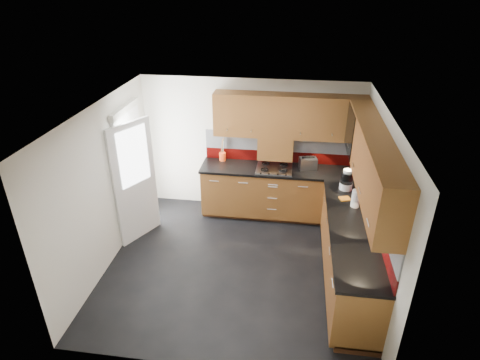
# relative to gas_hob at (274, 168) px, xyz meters

# --- Properties ---
(room) EXTENTS (4.00, 3.80, 2.64)m
(room) POSITION_rel_gas_hob_xyz_m (-0.45, -1.47, 0.54)
(room) COLOR black
(base_cabinets) EXTENTS (2.70, 3.20, 0.95)m
(base_cabinets) POSITION_rel_gas_hob_xyz_m (0.62, -0.75, -0.52)
(base_cabinets) COLOR brown
(base_cabinets) RESTS_ON room
(countertop) EXTENTS (2.72, 3.22, 0.04)m
(countertop) POSITION_rel_gas_hob_xyz_m (0.60, -0.77, -0.04)
(countertop) COLOR black
(countertop) RESTS_ON base_cabinets
(backsplash) EXTENTS (2.70, 3.20, 0.54)m
(backsplash) POSITION_rel_gas_hob_xyz_m (0.83, -0.54, 0.25)
(backsplash) COLOR #690B09
(backsplash) RESTS_ON countertop
(upper_cabinets) EXTENTS (2.50, 3.20, 0.72)m
(upper_cabinets) POSITION_rel_gas_hob_xyz_m (0.78, -0.69, 0.88)
(upper_cabinets) COLOR brown
(upper_cabinets) RESTS_ON room
(extractor_hood) EXTENTS (0.60, 0.33, 0.40)m
(extractor_hood) POSITION_rel_gas_hob_xyz_m (0.00, 0.17, 0.32)
(extractor_hood) COLOR brown
(extractor_hood) RESTS_ON room
(glass_cabinet) EXTENTS (0.32, 0.80, 0.66)m
(glass_cabinet) POSITION_rel_gas_hob_xyz_m (1.26, -0.40, 0.91)
(glass_cabinet) COLOR black
(glass_cabinet) RESTS_ON room
(back_door) EXTENTS (0.42, 1.19, 2.04)m
(back_door) POSITION_rel_gas_hob_xyz_m (-2.23, -0.72, 0.08)
(back_door) COLOR white
(back_door) RESTS_ON room
(gas_hob) EXTENTS (0.61, 0.53, 0.05)m
(gas_hob) POSITION_rel_gas_hob_xyz_m (0.00, 0.00, 0.00)
(gas_hob) COLOR silver
(gas_hob) RESTS_ON countertop
(utensil_pot) EXTENTS (0.12, 0.12, 0.42)m
(utensil_pot) POSITION_rel_gas_hob_xyz_m (-0.94, 0.23, 0.08)
(utensil_pot) COLOR #E24615
(utensil_pot) RESTS_ON countertop
(toaster) EXTENTS (0.32, 0.24, 0.21)m
(toaster) POSITION_rel_gas_hob_xyz_m (0.57, 0.09, 0.09)
(toaster) COLOR silver
(toaster) RESTS_ON countertop
(food_processor) EXTENTS (0.20, 0.20, 0.33)m
(food_processor) POSITION_rel_gas_hob_xyz_m (1.14, -0.56, 0.14)
(food_processor) COLOR white
(food_processor) RESTS_ON countertop
(paper_towel) EXTENTS (0.14, 0.14, 0.26)m
(paper_towel) POSITION_rel_gas_hob_xyz_m (1.23, -1.07, 0.11)
(paper_towel) COLOR white
(paper_towel) RESTS_ON countertop
(orange_cloth) EXTENTS (0.19, 0.17, 0.02)m
(orange_cloth) POSITION_rel_gas_hob_xyz_m (1.11, -0.88, -0.01)
(orange_cloth) COLOR orange
(orange_cloth) RESTS_ON countertop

